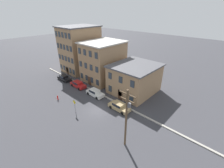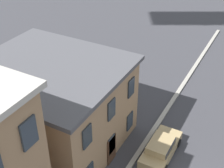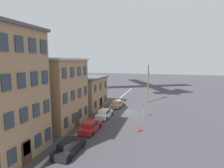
# 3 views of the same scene
# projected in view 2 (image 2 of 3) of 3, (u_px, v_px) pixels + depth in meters

# --- Properties ---
(apartment_far) EXTENTS (9.22, 10.36, 6.49)m
(apartment_far) POSITION_uv_depth(u_px,v_px,m) (52.00, 104.00, 22.79)
(apartment_far) COLOR #9E7A56
(apartment_far) RESTS_ON ground_plane
(car_tan) EXTENTS (4.40, 1.92, 1.43)m
(car_tan) POSITION_uv_depth(u_px,v_px,m) (161.00, 148.00, 22.59)
(car_tan) COLOR tan
(car_tan) RESTS_ON ground_plane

